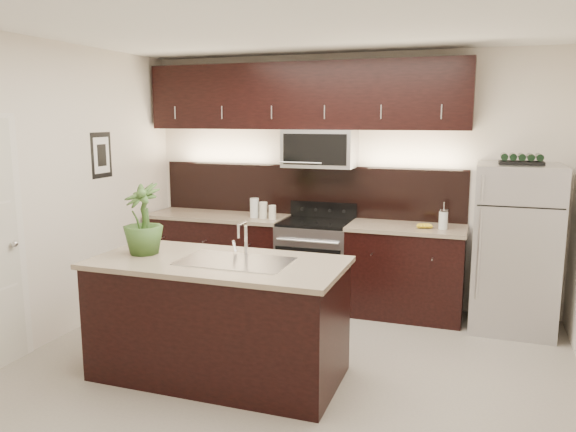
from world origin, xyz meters
name	(u,v)px	position (x,y,z in m)	size (l,w,h in m)	color
ground	(286,372)	(0.00, 0.00, 0.00)	(4.50, 4.50, 0.00)	gray
room_walls	(271,162)	(-0.11, -0.04, 1.70)	(4.52, 4.02, 2.71)	silver
counter_run	(298,261)	(-0.46, 1.69, 0.47)	(3.51, 0.65, 0.94)	black
upper_fixtures	(305,107)	(-0.43, 1.84, 2.14)	(3.49, 0.40, 1.66)	black
island	(219,318)	(-0.49, -0.21, 0.47)	(1.96, 0.96, 0.94)	black
sink_faucet	(236,259)	(-0.34, -0.20, 0.96)	(0.84, 0.50, 0.28)	silver
refrigerator	(515,248)	(1.74, 1.63, 0.80)	(0.77, 0.69, 1.60)	#B2B2B7
wine_rack	(521,159)	(1.74, 1.63, 1.64)	(0.39, 0.24, 0.10)	black
plant	(143,219)	(-1.14, -0.21, 1.22)	(0.32, 0.32, 0.57)	#325421
canisters	(261,210)	(-0.86, 1.62, 1.03)	(0.32, 0.13, 0.21)	silver
french_press	(443,219)	(1.07, 1.64, 1.04)	(0.09, 0.09, 0.26)	silver
bananas	(419,226)	(0.84, 1.61, 0.97)	(0.16, 0.13, 0.05)	gold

